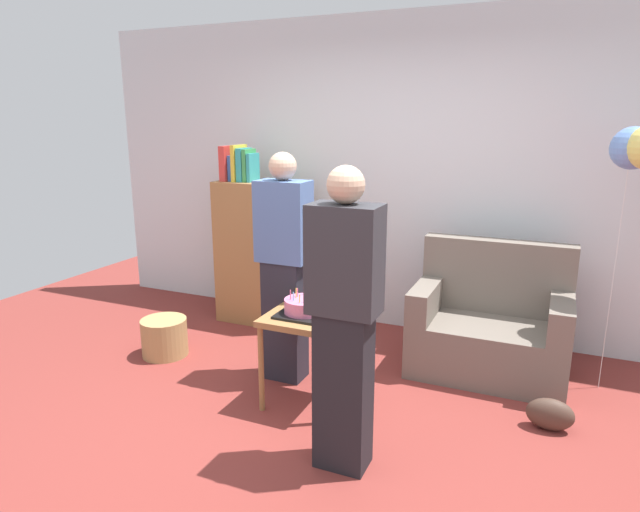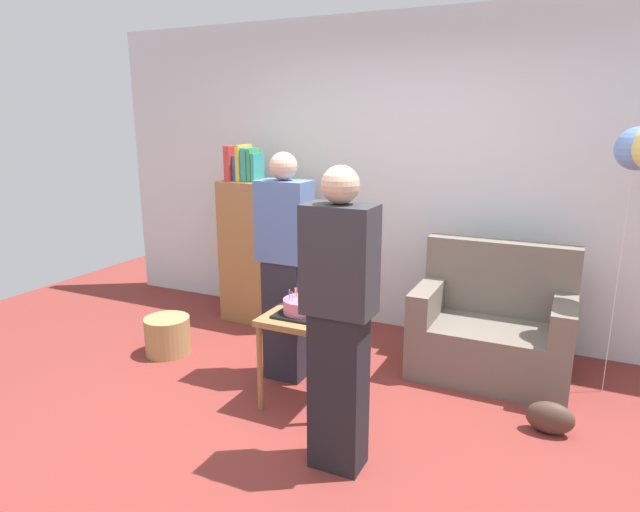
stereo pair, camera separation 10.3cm
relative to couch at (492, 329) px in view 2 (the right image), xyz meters
The scene contains 10 objects.
ground_plane 1.68m from the couch, 122.11° to the right, with size 8.00×8.00×0.00m, color maroon.
wall_back 1.49m from the couch, 143.05° to the left, with size 6.00×0.10×2.70m, color silver.
couch is the anchor object (origin of this frame).
bookshelf 2.11m from the couch, behind, with size 0.80×0.36×1.62m.
side_table 1.46m from the couch, 136.87° to the right, with size 0.48×0.48×0.62m.
birthday_cake 1.48m from the couch, 136.87° to the right, with size 0.32×0.32×0.17m.
person_blowing_candles 1.60m from the couch, 152.04° to the right, with size 0.36×0.22×1.63m.
person_holding_cake 1.70m from the couch, 110.78° to the right, with size 0.36×0.22×1.63m.
wicker_basket 2.53m from the couch, 162.44° to the right, with size 0.36×0.36×0.30m, color #A88451.
handbag 0.87m from the couch, 56.86° to the right, with size 0.28×0.14×0.20m, color #473328.
Camera 2 is at (1.34, -2.56, 1.85)m, focal length 30.72 mm.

